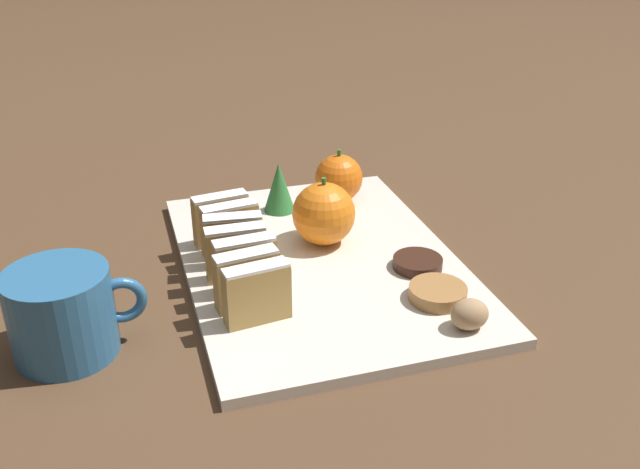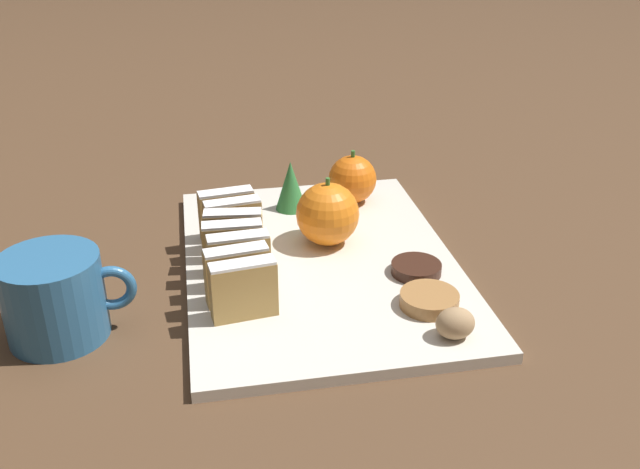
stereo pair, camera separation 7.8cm
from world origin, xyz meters
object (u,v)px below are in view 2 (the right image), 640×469
object	(u,v)px
walnut	(455,323)
coffee_mug	(55,297)
orange_near	(328,214)
orange_far	(352,179)
chocolate_cookie	(416,268)

from	to	relation	value
walnut	coffee_mug	world-z (taller)	coffee_mug
orange_near	orange_far	world-z (taller)	orange_near
coffee_mug	chocolate_cookie	bearing A→B (deg)	4.76
orange_far	walnut	distance (m)	0.32
chocolate_cookie	coffee_mug	world-z (taller)	coffee_mug
orange_far	coffee_mug	size ratio (longest dim) A/B	0.57
orange_near	orange_far	xyz separation A→B (m)	(0.05, 0.11, -0.01)
coffee_mug	orange_near	bearing A→B (deg)	22.55
orange_near	orange_far	distance (m)	0.12
orange_near	chocolate_cookie	bearing A→B (deg)	-47.55
orange_near	chocolate_cookie	distance (m)	0.12
chocolate_cookie	coffee_mug	bearing A→B (deg)	-175.24
chocolate_cookie	coffee_mug	distance (m)	0.37
orange_far	chocolate_cookie	xyz separation A→B (m)	(0.03, -0.20, -0.03)
orange_near	coffee_mug	bearing A→B (deg)	-157.45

